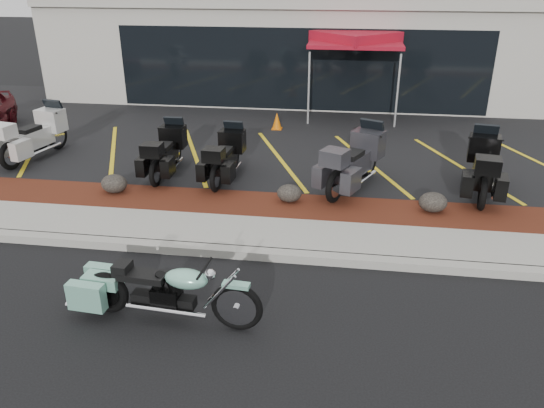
% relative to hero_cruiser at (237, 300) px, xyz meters
% --- Properties ---
extents(ground, '(90.00, 90.00, 0.00)m').
position_rel_hero_cruiser_xyz_m(ground, '(-0.29, 1.09, -0.48)').
color(ground, black).
rests_on(ground, ground).
extents(curb, '(24.00, 0.25, 0.15)m').
position_rel_hero_cruiser_xyz_m(curb, '(-0.29, 1.99, -0.40)').
color(curb, gray).
rests_on(curb, ground).
extents(sidewalk, '(24.00, 1.20, 0.15)m').
position_rel_hero_cruiser_xyz_m(sidewalk, '(-0.29, 2.69, -0.40)').
color(sidewalk, gray).
rests_on(sidewalk, ground).
extents(mulch_bed, '(24.00, 1.20, 0.16)m').
position_rel_hero_cruiser_xyz_m(mulch_bed, '(-0.29, 3.89, -0.40)').
color(mulch_bed, '#35180C').
rests_on(mulch_bed, ground).
extents(upper_lot, '(26.00, 9.60, 0.15)m').
position_rel_hero_cruiser_xyz_m(upper_lot, '(-0.29, 9.29, -0.40)').
color(upper_lot, black).
rests_on(upper_lot, ground).
extents(dealership_building, '(18.00, 8.16, 4.00)m').
position_rel_hero_cruiser_xyz_m(dealership_building, '(-0.29, 15.55, 1.53)').
color(dealership_building, '#ABA79A').
rests_on(dealership_building, ground).
extents(boulder_left, '(0.55, 0.46, 0.39)m').
position_rel_hero_cruiser_xyz_m(boulder_left, '(-3.48, 4.02, -0.12)').
color(boulder_left, black).
rests_on(boulder_left, mulch_bed).
extents(boulder_mid, '(0.51, 0.42, 0.36)m').
position_rel_hero_cruiser_xyz_m(boulder_mid, '(0.25, 4.07, -0.14)').
color(boulder_mid, black).
rests_on(boulder_mid, mulch_bed).
extents(boulder_right, '(0.55, 0.46, 0.39)m').
position_rel_hero_cruiser_xyz_m(boulder_right, '(3.07, 3.99, -0.12)').
color(boulder_right, black).
rests_on(boulder_right, mulch_bed).
extents(hero_cruiser, '(2.76, 0.90, 0.95)m').
position_rel_hero_cruiser_xyz_m(hero_cruiser, '(0.00, 0.00, 0.00)').
color(hero_cruiser, '#77B9A1').
rests_on(hero_cruiser, ground).
extents(touring_white, '(1.27, 2.38, 1.31)m').
position_rel_hero_cruiser_xyz_m(touring_white, '(-6.15, 6.65, 0.33)').
color(touring_white, silver).
rests_on(touring_white, upper_lot).
extents(touring_black_front, '(0.78, 2.03, 1.18)m').
position_rel_hero_cruiser_xyz_m(touring_black_front, '(-2.73, 5.96, 0.26)').
color(touring_black_front, black).
rests_on(touring_black_front, upper_lot).
extents(touring_black_mid, '(0.89, 2.05, 1.16)m').
position_rel_hero_cruiser_xyz_m(touring_black_mid, '(-1.27, 5.85, 0.25)').
color(touring_black_mid, black).
rests_on(touring_black_mid, upper_lot).
extents(touring_grey, '(1.78, 2.48, 1.35)m').
position_rel_hero_cruiser_xyz_m(touring_grey, '(1.87, 5.72, 0.35)').
color(touring_grey, '#2B2B2F').
rests_on(touring_grey, upper_lot).
extents(touring_black_rear, '(1.24, 2.36, 1.31)m').
position_rel_hero_cruiser_xyz_m(touring_black_rear, '(4.32, 5.84, 0.33)').
color(touring_black_rear, black).
rests_on(touring_black_rear, upper_lot).
extents(traffic_cone, '(0.29, 0.29, 0.50)m').
position_rel_hero_cruiser_xyz_m(traffic_cone, '(-0.72, 9.34, -0.08)').
color(traffic_cone, '#D16106').
rests_on(traffic_cone, upper_lot).
extents(popup_canopy, '(2.92, 2.92, 2.60)m').
position_rel_hero_cruiser_xyz_m(popup_canopy, '(1.45, 11.35, 2.03)').
color(popup_canopy, silver).
rests_on(popup_canopy, upper_lot).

